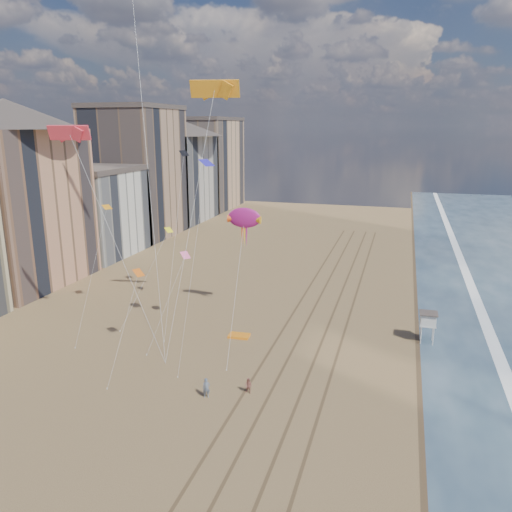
{
  "coord_description": "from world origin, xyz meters",
  "views": [
    {
      "loc": [
        11.93,
        -28.87,
        24.47
      ],
      "look_at": [
        -4.35,
        26.0,
        9.5
      ],
      "focal_mm": 35.0,
      "sensor_mm": 36.0,
      "label": 1
    }
  ],
  "objects": [
    {
      "name": "ground",
      "position": [
        0.0,
        0.0,
        0.0
      ],
      "size": [
        260.0,
        260.0,
        0.0
      ],
      "primitive_type": "plane",
      "color": "brown",
      "rests_on": "ground"
    },
    {
      "name": "wet_sand",
      "position": [
        19.0,
        40.0,
        0.0
      ],
      "size": [
        260.0,
        260.0,
        0.0
      ],
      "primitive_type": "plane",
      "color": "#42301E",
      "rests_on": "ground"
    },
    {
      "name": "foam",
      "position": [
        23.2,
        40.0,
        0.0
      ],
      "size": [
        260.0,
        260.0,
        0.0
      ],
      "primitive_type": "plane",
      "color": "white",
      "rests_on": "ground"
    },
    {
      "name": "tracks",
      "position": [
        2.55,
        30.0,
        0.01
      ],
      "size": [
        7.68,
        120.0,
        0.01
      ],
      "color": "brown",
      "rests_on": "ground"
    },
    {
      "name": "buildings",
      "position": [
        -45.73,
        65.59,
        13.55
      ],
      "size": [
        34.72,
        131.35,
        29.0
      ],
      "color": "#C6B284",
      "rests_on": "ground"
    },
    {
      "name": "lifeguard_stand",
      "position": [
        15.7,
        28.34,
        2.82
      ],
      "size": [
        2.03,
        2.03,
        3.66
      ],
      "color": "silver",
      "rests_on": "ground"
    },
    {
      "name": "grounded_kite",
      "position": [
        -5.73,
        23.54,
        0.14
      ],
      "size": [
        2.56,
        1.72,
        0.28
      ],
      "primitive_type": "cube",
      "rotation": [
        0.0,
        0.0,
        0.06
      ],
      "color": "orange",
      "rests_on": "ground"
    },
    {
      "name": "show_kite",
      "position": [
        -7.38,
        30.93,
        13.04
      ],
      "size": [
        4.44,
        8.42,
        20.15
      ],
      "color": "#A0186E",
      "rests_on": "ground"
    },
    {
      "name": "kite_flyer_a",
      "position": [
        -4.29,
        9.65,
        0.96
      ],
      "size": [
        0.82,
        0.7,
        1.91
      ],
      "primitive_type": "imported",
      "rotation": [
        0.0,
        0.0,
        0.41
      ],
      "color": "slate",
      "rests_on": "ground"
    },
    {
      "name": "kite_flyer_b",
      "position": [
        -0.76,
        11.44,
        0.78
      ],
      "size": [
        0.84,
        0.7,
        1.55
      ],
      "primitive_type": "imported",
      "rotation": [
        0.0,
        0.0,
        -0.16
      ],
      "color": "#9B5B4F",
      "rests_on": "ground"
    },
    {
      "name": "parafoils",
      "position": [
        -15.93,
        23.47,
        31.98
      ],
      "size": [
        17.85,
        11.41,
        17.71
      ],
      "color": "black",
      "rests_on": "ground"
    },
    {
      "name": "small_kites",
      "position": [
        -14.8,
        24.21,
        14.98
      ],
      "size": [
        17.67,
        16.32,
        12.56
      ],
      "color": "orange",
      "rests_on": "ground"
    }
  ]
}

